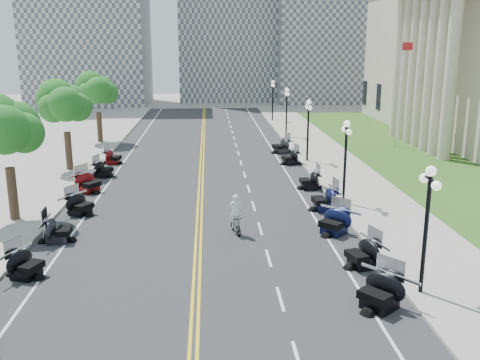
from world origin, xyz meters
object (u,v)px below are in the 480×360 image
object	(u,v)px
flagpole	(398,94)
bicycle	(236,225)
motorcycle_n_3	(380,290)
cyclist_rider	(236,199)

from	to	relation	value
flagpole	bicycle	bearing A→B (deg)	-125.31
motorcycle_n_3	bicycle	distance (m)	9.50
bicycle	cyclist_rider	bearing A→B (deg)	0.00
flagpole	bicycle	xyz separation A→B (m)	(-16.12, -22.75, -4.51)
bicycle	cyclist_rider	size ratio (longest dim) A/B	0.93
flagpole	cyclist_rider	size ratio (longest dim) A/B	5.72
motorcycle_n_3	bicycle	size ratio (longest dim) A/B	1.29
bicycle	cyclist_rider	distance (m)	1.37
motorcycle_n_3	cyclist_rider	xyz separation A→B (m)	(-4.82, 8.18, 1.12)
flagpole	motorcycle_n_3	xyz separation A→B (m)	(-11.30, -30.93, -4.26)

